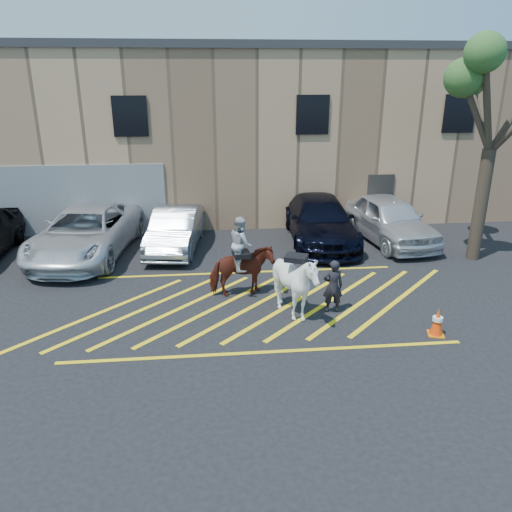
{
  "coord_description": "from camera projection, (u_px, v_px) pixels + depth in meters",
  "views": [
    {
      "loc": [
        -1.22,
        -12.88,
        6.13
      ],
      "look_at": [
        0.1,
        0.2,
        1.3
      ],
      "focal_mm": 35.0,
      "sensor_mm": 36.0,
      "label": 1
    }
  ],
  "objects": [
    {
      "name": "car_white_suv",
      "position": [
        389.0,
        219.0,
        19.09
      ],
      "size": [
        2.73,
        5.35,
        1.74
      ],
      "primitive_type": "imported",
      "rotation": [
        0.0,
        0.0,
        0.14
      ],
      "color": "silver",
      "rests_on": "ground"
    },
    {
      "name": "car_silver_sedan",
      "position": [
        176.0,
        229.0,
        18.27
      ],
      "size": [
        2.12,
        4.69,
        1.49
      ],
      "primitive_type": "imported",
      "rotation": [
        0.0,
        0.0,
        -0.12
      ],
      "color": "#9BA2A9",
      "rests_on": "ground"
    },
    {
      "name": "ground",
      "position": [
        253.0,
        301.0,
        14.26
      ],
      "size": [
        90.0,
        90.0,
        0.0
      ],
      "primitive_type": "plane",
      "color": "black",
      "rests_on": "ground"
    },
    {
      "name": "mounted_bay",
      "position": [
        241.0,
        265.0,
        14.29
      ],
      "size": [
        1.9,
        1.05,
        2.39
      ],
      "color": "#592015",
      "rests_on": "ground"
    },
    {
      "name": "warehouse",
      "position": [
        229.0,
        127.0,
        24.2
      ],
      "size": [
        32.42,
        10.2,
        7.3
      ],
      "color": "tan",
      "rests_on": "ground"
    },
    {
      "name": "car_blue_suv",
      "position": [
        320.0,
        220.0,
        19.06
      ],
      "size": [
        2.64,
        5.87,
        1.67
      ],
      "primitive_type": "imported",
      "rotation": [
        0.0,
        0.0,
        -0.05
      ],
      "color": "black",
      "rests_on": "ground"
    },
    {
      "name": "tree",
      "position": [
        499.0,
        88.0,
        15.6
      ],
      "size": [
        3.99,
        4.37,
        7.31
      ],
      "color": "#403427",
      "rests_on": "ground"
    },
    {
      "name": "saddled_white",
      "position": [
        295.0,
        284.0,
        13.02
      ],
      "size": [
        2.05,
        2.16,
        1.88
      ],
      "color": "white",
      "rests_on": "ground"
    },
    {
      "name": "traffic_cone",
      "position": [
        437.0,
        322.0,
        12.3
      ],
      "size": [
        0.47,
        0.47,
        0.73
      ],
      "color": "orange",
      "rests_on": "ground"
    },
    {
      "name": "car_white_pickup",
      "position": [
        86.0,
        233.0,
        17.56
      ],
      "size": [
        3.61,
        6.43,
        1.7
      ],
      "primitive_type": "imported",
      "rotation": [
        0.0,
        0.0,
        -0.13
      ],
      "color": "silver",
      "rests_on": "ground"
    },
    {
      "name": "handler",
      "position": [
        333.0,
        286.0,
        13.39
      ],
      "size": [
        0.57,
        0.4,
        1.5
      ],
      "primitive_type": "imported",
      "rotation": [
        0.0,
        0.0,
        3.07
      ],
      "color": "black",
      "rests_on": "ground"
    },
    {
      "name": "hatching_zone",
      "position": [
        254.0,
        305.0,
        13.97
      ],
      "size": [
        12.6,
        5.12,
        0.01
      ],
      "color": "yellow",
      "rests_on": "ground"
    }
  ]
}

